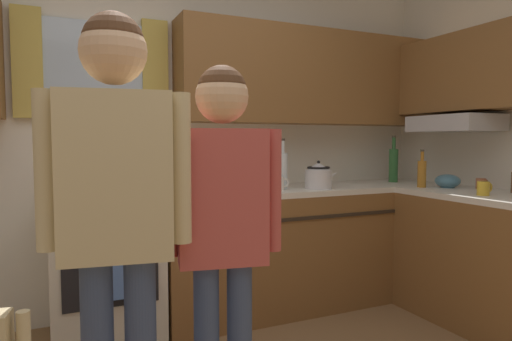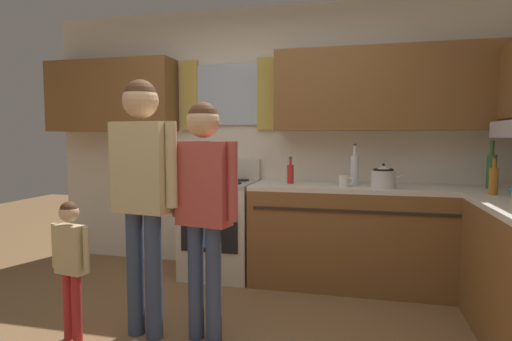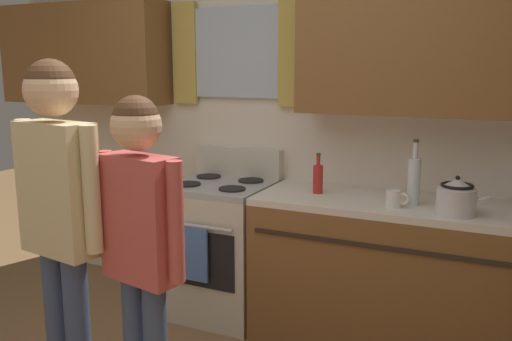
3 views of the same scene
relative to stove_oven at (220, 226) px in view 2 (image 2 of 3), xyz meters
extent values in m
cube|color=silver|center=(0.38, 0.36, 0.83)|extent=(4.60, 0.10, 2.60)
cube|color=silver|center=(-0.01, 0.29, 1.28)|extent=(0.63, 0.03, 0.60)
cube|color=gold|center=(-0.42, 0.28, 1.28)|extent=(0.18, 0.04, 0.70)
cube|color=gold|center=(0.39, 0.28, 1.28)|extent=(0.18, 0.04, 0.70)
cube|color=brown|center=(-1.24, 0.15, 1.28)|extent=(1.37, 0.32, 0.73)
cube|color=brown|center=(1.60, 0.15, 1.28)|extent=(2.16, 0.32, 0.73)
cube|color=brown|center=(1.51, 0.00, -0.04)|extent=(2.33, 0.62, 0.86)
cube|color=silver|center=(1.51, 0.00, 0.41)|extent=(2.33, 0.62, 0.04)
cube|color=#2D2319|center=(1.51, -0.32, 0.25)|extent=(2.21, 0.01, 0.02)
cube|color=beige|center=(0.00, 0.00, -0.04)|extent=(0.65, 0.62, 0.86)
cube|color=black|center=(0.00, -0.32, 0.01)|extent=(0.53, 0.01, 0.36)
cylinder|color=#ADADB2|center=(0.00, -0.34, 0.23)|extent=(0.53, 0.02, 0.02)
cube|color=#ADADB2|center=(0.00, 0.00, 0.41)|extent=(0.65, 0.62, 0.04)
cube|color=beige|center=(0.00, 0.27, 0.53)|extent=(0.65, 0.08, 0.20)
cylinder|color=black|center=(-0.16, -0.14, 0.44)|extent=(0.17, 0.17, 0.01)
cylinder|color=black|center=(0.16, -0.14, 0.44)|extent=(0.17, 0.17, 0.01)
cylinder|color=black|center=(-0.16, 0.13, 0.44)|extent=(0.17, 0.17, 0.01)
cylinder|color=black|center=(0.16, 0.13, 0.44)|extent=(0.17, 0.17, 0.01)
cube|color=#4C72B7|center=(0.00, -0.35, 0.05)|extent=(0.20, 0.02, 0.34)
cylinder|color=#B27223|center=(2.24, -0.40, 0.53)|extent=(0.06, 0.06, 0.20)
cylinder|color=#B27223|center=(2.24, -0.40, 0.67)|extent=(0.02, 0.02, 0.07)
cylinder|color=#3F382D|center=(2.24, -0.40, 0.71)|extent=(0.03, 0.03, 0.02)
cylinder|color=red|center=(0.68, 0.00, 0.52)|extent=(0.06, 0.06, 0.17)
cylinder|color=red|center=(0.68, 0.00, 0.63)|extent=(0.02, 0.02, 0.06)
cylinder|color=#3F382D|center=(0.68, 0.00, 0.67)|extent=(0.03, 0.03, 0.02)
cylinder|color=#2D6633|center=(2.35, 0.03, 0.57)|extent=(0.08, 0.08, 0.28)
cylinder|color=#2D6633|center=(2.35, 0.03, 0.76)|extent=(0.03, 0.03, 0.10)
cylinder|color=#3F382D|center=(2.35, 0.03, 0.82)|extent=(0.03, 0.03, 0.02)
cylinder|color=silver|center=(1.25, -0.04, 0.56)|extent=(0.07, 0.07, 0.26)
cylinder|color=silver|center=(1.25, -0.04, 0.74)|extent=(0.03, 0.03, 0.09)
cylinder|color=#3F382D|center=(1.25, -0.04, 0.79)|extent=(0.03, 0.03, 0.02)
cylinder|color=white|center=(1.16, -0.15, 0.48)|extent=(0.08, 0.08, 0.09)
torus|color=white|center=(1.21, -0.15, 0.48)|extent=(0.07, 0.01, 0.07)
cylinder|color=silver|center=(1.48, -0.16, 0.50)|extent=(0.20, 0.20, 0.14)
cone|color=silver|center=(1.48, -0.16, 0.60)|extent=(0.18, 0.18, 0.05)
sphere|color=black|center=(1.48, -0.16, 0.63)|extent=(0.02, 0.02, 0.02)
cone|color=silver|center=(1.61, -0.16, 0.53)|extent=(0.09, 0.04, 0.07)
torus|color=black|center=(1.48, -0.16, 0.59)|extent=(0.17, 0.17, 0.02)
cylinder|color=#38476B|center=(-0.01, -1.34, -0.05)|extent=(0.11, 0.11, 0.83)
cylinder|color=#38476B|center=(-0.16, -1.31, -0.05)|extent=(0.11, 0.11, 0.83)
cube|color=#D1BC8C|center=(-0.09, -1.32, 0.66)|extent=(0.40, 0.22, 0.59)
cylinder|color=#D1BC8C|center=(0.14, -1.36, 0.68)|extent=(0.07, 0.07, 0.54)
cylinder|color=#D1BC8C|center=(-0.31, -1.29, 0.68)|extent=(0.07, 0.07, 0.54)
sphere|color=#DBAD84|center=(-0.09, -1.32, 1.09)|extent=(0.23, 0.23, 0.23)
sphere|color=#4C2D19|center=(-0.09, -1.32, 1.12)|extent=(0.21, 0.21, 0.21)
cylinder|color=#38476B|center=(0.39, -1.30, -0.09)|extent=(0.10, 0.10, 0.76)
cylinder|color=#38476B|center=(0.26, -1.27, -0.09)|extent=(0.10, 0.10, 0.76)
cube|color=#BF4C47|center=(0.32, -1.28, 0.56)|extent=(0.37, 0.21, 0.54)
cylinder|color=#BF4C47|center=(0.53, -1.32, 0.58)|extent=(0.07, 0.07, 0.50)
cylinder|color=#BF4C47|center=(0.12, -1.24, 0.58)|extent=(0.07, 0.07, 0.50)
sphere|color=#DBAD84|center=(0.32, -1.28, 0.96)|extent=(0.21, 0.21, 0.21)
sphere|color=#4C2D19|center=(0.32, -1.28, 0.98)|extent=(0.19, 0.19, 0.19)
cylinder|color=red|center=(-0.47, -1.50, -0.24)|extent=(0.06, 0.06, 0.45)
cylinder|color=red|center=(-0.55, -1.49, -0.24)|extent=(0.06, 0.06, 0.45)
cube|color=#D1BC8C|center=(-0.51, -1.50, 0.14)|extent=(0.22, 0.12, 0.32)
cylinder|color=#D1BC8C|center=(-0.37, -1.52, 0.15)|extent=(0.04, 0.04, 0.29)
cylinder|color=#D1BC8C|center=(-0.64, -1.47, 0.15)|extent=(0.04, 0.04, 0.29)
sphere|color=beige|center=(-0.51, -1.50, 0.38)|extent=(0.12, 0.12, 0.12)
sphere|color=#4C2D19|center=(-0.51, -1.50, 0.39)|extent=(0.11, 0.11, 0.11)
camera|label=1|loc=(-0.28, -2.94, 0.79)|focal=31.36mm
camera|label=2|loc=(1.28, -3.78, 0.86)|focal=29.45mm
camera|label=3|loc=(1.69, -3.05, 1.19)|focal=37.84mm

